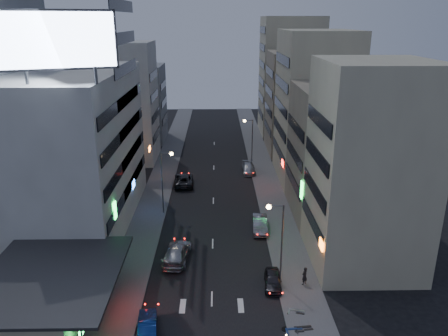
{
  "coord_description": "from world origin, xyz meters",
  "views": [
    {
      "loc": [
        0.52,
        -28.7,
        23.36
      ],
      "look_at": [
        1.37,
        20.98,
        6.41
      ],
      "focal_mm": 35.0,
      "sensor_mm": 36.0,
      "label": 1
    }
  ],
  "objects_px": {
    "road_car_silver": "(177,252)",
    "scooter_black_b": "(311,319)",
    "road_car_blue": "(148,325)",
    "parked_car_right_near": "(273,280)",
    "parked_car_left": "(184,180)",
    "parked_car_right_mid": "(260,224)",
    "scooter_blue": "(303,321)",
    "person": "(304,276)",
    "scooter_silver_a": "(306,336)",
    "scooter_black_a": "(310,336)",
    "parked_car_right_far": "(249,168)",
    "scooter_silver_b": "(305,305)"
  },
  "relations": [
    {
      "from": "road_car_blue",
      "to": "scooter_silver_b",
      "type": "relative_size",
      "value": 2.02
    },
    {
      "from": "road_car_silver",
      "to": "scooter_black_b",
      "type": "distance_m",
      "value": 15.62
    },
    {
      "from": "parked_car_right_far",
      "to": "scooter_silver_b",
      "type": "relative_size",
      "value": 2.47
    },
    {
      "from": "parked_car_right_near",
      "to": "road_car_blue",
      "type": "relative_size",
      "value": 0.95
    },
    {
      "from": "person",
      "to": "scooter_blue",
      "type": "distance_m",
      "value": 6.12
    },
    {
      "from": "parked_car_right_near",
      "to": "parked_car_right_far",
      "type": "height_order",
      "value": "parked_car_right_far"
    },
    {
      "from": "parked_car_right_near",
      "to": "scooter_blue",
      "type": "relative_size",
      "value": 1.87
    },
    {
      "from": "parked_car_right_near",
      "to": "scooter_black_a",
      "type": "relative_size",
      "value": 2.29
    },
    {
      "from": "road_car_silver",
      "to": "scooter_blue",
      "type": "height_order",
      "value": "road_car_silver"
    },
    {
      "from": "parked_car_right_near",
      "to": "road_car_silver",
      "type": "relative_size",
      "value": 0.66
    },
    {
      "from": "scooter_black_b",
      "to": "scooter_silver_a",
      "type": "bearing_deg",
      "value": 151.18
    },
    {
      "from": "person",
      "to": "scooter_silver_b",
      "type": "xyz_separation_m",
      "value": [
        -0.67,
        -3.91,
        -0.27
      ]
    },
    {
      "from": "parked_car_right_mid",
      "to": "scooter_black_a",
      "type": "bearing_deg",
      "value": -80.43
    },
    {
      "from": "parked_car_right_mid",
      "to": "parked_car_right_far",
      "type": "xyz_separation_m",
      "value": [
        0.11,
        20.25,
        -0.06
      ]
    },
    {
      "from": "parked_car_right_far",
      "to": "scooter_blue",
      "type": "height_order",
      "value": "parked_car_right_far"
    },
    {
      "from": "parked_car_right_mid",
      "to": "scooter_blue",
      "type": "xyz_separation_m",
      "value": [
        1.76,
        -17.21,
        -0.03
      ]
    },
    {
      "from": "scooter_black_a",
      "to": "parked_car_right_near",
      "type": "bearing_deg",
      "value": 14.97
    },
    {
      "from": "road_car_blue",
      "to": "scooter_black_b",
      "type": "height_order",
      "value": "scooter_black_b"
    },
    {
      "from": "parked_car_right_far",
      "to": "road_car_blue",
      "type": "bearing_deg",
      "value": -106.62
    },
    {
      "from": "parked_car_right_mid",
      "to": "road_car_blue",
      "type": "xyz_separation_m",
      "value": [
        -10.49,
        -17.34,
        -0.11
      ]
    },
    {
      "from": "scooter_blue",
      "to": "scooter_black_b",
      "type": "bearing_deg",
      "value": -75.21
    },
    {
      "from": "parked_car_right_mid",
      "to": "parked_car_left",
      "type": "distance_m",
      "value": 17.93
    },
    {
      "from": "person",
      "to": "scooter_silver_a",
      "type": "xyz_separation_m",
      "value": [
        -1.35,
        -7.69,
        -0.29
      ]
    },
    {
      "from": "parked_car_right_near",
      "to": "scooter_silver_a",
      "type": "height_order",
      "value": "scooter_silver_a"
    },
    {
      "from": "scooter_blue",
      "to": "scooter_black_b",
      "type": "relative_size",
      "value": 0.99
    },
    {
      "from": "parked_car_right_far",
      "to": "scooter_black_a",
      "type": "relative_size",
      "value": 2.94
    },
    {
      "from": "parked_car_left",
      "to": "person",
      "type": "distance_m",
      "value": 29.2
    },
    {
      "from": "road_car_blue",
      "to": "road_car_silver",
      "type": "bearing_deg",
      "value": -104.48
    },
    {
      "from": "parked_car_right_mid",
      "to": "road_car_silver",
      "type": "bearing_deg",
      "value": -140.97
    },
    {
      "from": "parked_car_left",
      "to": "road_car_silver",
      "type": "height_order",
      "value": "road_car_silver"
    },
    {
      "from": "parked_car_right_mid",
      "to": "parked_car_right_far",
      "type": "distance_m",
      "value": 20.25
    },
    {
      "from": "parked_car_left",
      "to": "scooter_silver_b",
      "type": "xyz_separation_m",
      "value": [
        12.27,
        -30.08,
        -0.08
      ]
    },
    {
      "from": "parked_car_left",
      "to": "scooter_silver_a",
      "type": "bearing_deg",
      "value": 105.14
    },
    {
      "from": "scooter_blue",
      "to": "road_car_silver",
      "type": "bearing_deg",
      "value": 42.2
    },
    {
      "from": "parked_car_right_near",
      "to": "scooter_black_a",
      "type": "distance_m",
      "value": 7.69
    },
    {
      "from": "parked_car_right_mid",
      "to": "person",
      "type": "distance_m",
      "value": 11.63
    },
    {
      "from": "parked_car_right_mid",
      "to": "scooter_blue",
      "type": "height_order",
      "value": "parked_car_right_mid"
    },
    {
      "from": "road_car_silver",
      "to": "parked_car_right_near",
      "type": "bearing_deg",
      "value": 158.54
    },
    {
      "from": "parked_car_right_mid",
      "to": "scooter_silver_a",
      "type": "bearing_deg",
      "value": -81.46
    },
    {
      "from": "road_car_silver",
      "to": "scooter_silver_a",
      "type": "distance_m",
      "value": 16.44
    },
    {
      "from": "road_car_silver",
      "to": "scooter_silver_a",
      "type": "relative_size",
      "value": 2.99
    },
    {
      "from": "road_car_blue",
      "to": "parked_car_right_near",
      "type": "bearing_deg",
      "value": -157.53
    },
    {
      "from": "parked_car_right_near",
      "to": "scooter_black_a",
      "type": "xyz_separation_m",
      "value": [
        1.9,
        -7.45,
        -0.02
      ]
    },
    {
      "from": "parked_car_right_near",
      "to": "parked_car_right_far",
      "type": "distance_m",
      "value": 31.57
    },
    {
      "from": "parked_car_right_far",
      "to": "person",
      "type": "distance_m",
      "value": 31.61
    },
    {
      "from": "parked_car_left",
      "to": "road_car_silver",
      "type": "bearing_deg",
      "value": 88.45
    },
    {
      "from": "parked_car_right_near",
      "to": "scooter_blue",
      "type": "height_order",
      "value": "scooter_blue"
    },
    {
      "from": "road_car_silver",
      "to": "person",
      "type": "relative_size",
      "value": 3.31
    },
    {
      "from": "road_car_blue",
      "to": "person",
      "type": "height_order",
      "value": "person"
    },
    {
      "from": "scooter_black_a",
      "to": "parked_car_right_far",
      "type": "bearing_deg",
      "value": 3.45
    }
  ]
}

